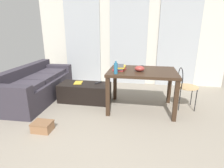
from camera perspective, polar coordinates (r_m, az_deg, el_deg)
ground_plane at (r=3.49m, az=1.86°, el=-8.65°), size 7.61×7.61×0.00m
wall_back at (r=5.11m, az=5.33°, el=15.25°), size 5.09×0.10×2.70m
curtains at (r=5.04m, az=5.19°, el=13.21°), size 3.62×0.03×2.34m
couch at (r=4.32m, az=-22.77°, el=-0.56°), size 0.87×2.06×0.73m
coffee_table at (r=3.94m, az=-8.61°, el=-2.64°), size 1.08×0.51×0.39m
craft_table at (r=3.42m, az=9.53°, el=2.61°), size 1.25×0.91×0.78m
wire_chair at (r=3.74m, az=21.87°, el=0.14°), size 0.42×0.42×0.82m
bottle_near at (r=3.07m, az=1.21°, el=5.03°), size 0.07×0.07×0.22m
bowl at (r=3.31m, az=8.76°, el=4.89°), size 0.18×0.18×0.10m
book_stack at (r=3.39m, az=2.49°, el=5.23°), size 0.24×0.30×0.09m
tv_remote_on_table at (r=3.66m, az=9.49°, el=5.42°), size 0.06×0.18×0.02m
tv_remote_primary at (r=3.90m, az=-4.38°, el=0.48°), size 0.13×0.19×0.02m
magazine at (r=3.96m, az=-10.67°, el=0.43°), size 0.20×0.27×0.01m
shoebox at (r=3.05m, az=-21.24°, el=-12.47°), size 0.30×0.23×0.15m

